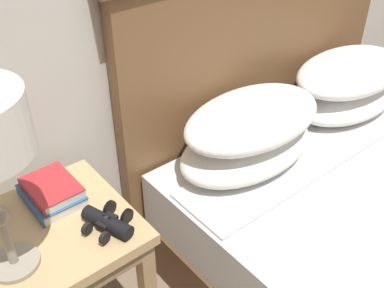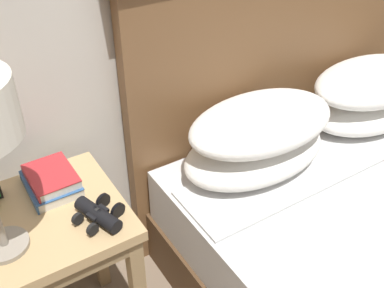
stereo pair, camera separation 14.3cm
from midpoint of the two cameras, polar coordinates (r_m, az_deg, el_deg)
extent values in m
cube|color=tan|center=(1.39, -16.71, -9.71)|extent=(0.52, 0.45, 0.04)
cube|color=#917650|center=(1.42, -16.41, -10.94)|extent=(0.49, 0.42, 0.05)
cube|color=#A4865B|center=(1.78, -9.89, -10.84)|extent=(0.04, 0.04, 0.61)
cube|color=silver|center=(1.92, 19.37, -1.31)|extent=(1.34, 0.28, 0.01)
cube|color=brown|center=(2.06, 12.72, 5.67)|extent=(1.46, 0.06, 1.17)
ellipsoid|color=white|center=(1.74, 10.33, -1.02)|extent=(0.60, 0.36, 0.15)
ellipsoid|color=white|center=(2.17, 23.16, 4.37)|extent=(0.60, 0.36, 0.15)
ellipsoid|color=white|center=(1.68, 11.29, 2.69)|extent=(0.60, 0.36, 0.15)
ellipsoid|color=white|center=(2.11, 23.90, 7.30)|extent=(0.60, 0.36, 0.15)
cylinder|color=gray|center=(1.31, -19.78, -12.13)|extent=(0.13, 0.13, 0.01)
cube|color=silver|center=(1.45, -14.72, -5.07)|extent=(0.14, 0.19, 0.03)
cube|color=#2D568E|center=(1.44, -14.81, -4.58)|extent=(0.15, 0.20, 0.00)
cube|color=#2D568E|center=(1.44, -17.38, -5.98)|extent=(0.01, 0.20, 0.03)
cube|color=silver|center=(1.44, -14.72, -4.11)|extent=(0.13, 0.18, 0.03)
cube|color=#B2282D|center=(1.43, -14.80, -3.67)|extent=(0.14, 0.18, 0.00)
cube|color=#B2282D|center=(1.42, -17.15, -4.98)|extent=(0.01, 0.18, 0.03)
cylinder|color=black|center=(1.29, -7.80, -9.65)|extent=(0.07, 0.10, 0.04)
cylinder|color=black|center=(1.32, -6.31, -8.54)|extent=(0.05, 0.03, 0.05)
cylinder|color=black|center=(1.27, -9.36, -10.78)|extent=(0.04, 0.02, 0.04)
cylinder|color=black|center=(1.33, -9.74, -8.35)|extent=(0.07, 0.10, 0.04)
cylinder|color=black|center=(1.35, -8.26, -7.31)|extent=(0.05, 0.03, 0.05)
cylinder|color=black|center=(1.31, -11.28, -9.43)|extent=(0.04, 0.02, 0.04)
cube|color=black|center=(1.31, -8.82, -8.75)|extent=(0.07, 0.05, 0.01)
cylinder|color=black|center=(1.30, -8.83, -8.61)|extent=(0.02, 0.02, 0.02)
camera|label=1|loc=(0.07, -87.14, 2.04)|focal=42.00mm
camera|label=2|loc=(0.07, 92.86, -2.04)|focal=42.00mm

